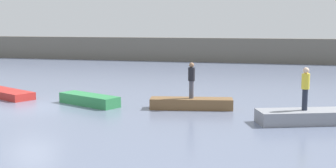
{
  "coord_description": "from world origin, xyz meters",
  "views": [
    {
      "loc": [
        11.5,
        -18.55,
        4.03
      ],
      "look_at": [
        5.88,
        3.67,
        0.86
      ],
      "focal_mm": 46.93,
      "sensor_mm": 36.0,
      "label": 1
    }
  ],
  "objects_px": {
    "rowboat_red": "(7,94)",
    "rowboat_grey": "(304,117)",
    "rowboat_brown": "(191,104)",
    "person_dark_shirt": "(191,78)",
    "person_yellow_shirt": "(305,86)",
    "rowboat_green": "(89,100)"
  },
  "relations": [
    {
      "from": "rowboat_red",
      "to": "person_dark_shirt",
      "type": "xyz_separation_m",
      "value": [
        10.46,
        -0.76,
        1.26
      ]
    },
    {
      "from": "rowboat_red",
      "to": "rowboat_grey",
      "type": "relative_size",
      "value": 1.0
    },
    {
      "from": "rowboat_brown",
      "to": "person_yellow_shirt",
      "type": "bearing_deg",
      "value": -30.48
    },
    {
      "from": "rowboat_green",
      "to": "rowboat_brown",
      "type": "relative_size",
      "value": 0.89
    },
    {
      "from": "rowboat_green",
      "to": "rowboat_brown",
      "type": "distance_m",
      "value": 5.14
    },
    {
      "from": "person_yellow_shirt",
      "to": "rowboat_brown",
      "type": "bearing_deg",
      "value": 159.66
    },
    {
      "from": "rowboat_red",
      "to": "rowboat_green",
      "type": "height_order",
      "value": "rowboat_green"
    },
    {
      "from": "person_dark_shirt",
      "to": "rowboat_brown",
      "type": "bearing_deg",
      "value": -90.0
    },
    {
      "from": "rowboat_grey",
      "to": "person_yellow_shirt",
      "type": "relative_size",
      "value": 2.18
    },
    {
      "from": "rowboat_grey",
      "to": "rowboat_brown",
      "type": "bearing_deg",
      "value": 139.7
    },
    {
      "from": "rowboat_brown",
      "to": "rowboat_red",
      "type": "bearing_deg",
      "value": 165.69
    },
    {
      "from": "rowboat_brown",
      "to": "person_dark_shirt",
      "type": "distance_m",
      "value": 1.2
    },
    {
      "from": "rowboat_grey",
      "to": "person_dark_shirt",
      "type": "height_order",
      "value": "person_dark_shirt"
    },
    {
      "from": "rowboat_green",
      "to": "person_dark_shirt",
      "type": "height_order",
      "value": "person_dark_shirt"
    },
    {
      "from": "rowboat_red",
      "to": "person_yellow_shirt",
      "type": "xyz_separation_m",
      "value": [
        15.49,
        -2.63,
        1.32
      ]
    },
    {
      "from": "rowboat_red",
      "to": "rowboat_brown",
      "type": "bearing_deg",
      "value": 22.76
    },
    {
      "from": "person_dark_shirt",
      "to": "rowboat_grey",
      "type": "bearing_deg",
      "value": -20.34
    },
    {
      "from": "rowboat_grey",
      "to": "person_dark_shirt",
      "type": "bearing_deg",
      "value": 139.7
    },
    {
      "from": "rowboat_green",
      "to": "rowboat_brown",
      "type": "xyz_separation_m",
      "value": [
        5.14,
        0.23,
        -0.0
      ]
    },
    {
      "from": "rowboat_red",
      "to": "rowboat_grey",
      "type": "height_order",
      "value": "rowboat_grey"
    },
    {
      "from": "rowboat_brown",
      "to": "rowboat_grey",
      "type": "bearing_deg",
      "value": -30.48
    },
    {
      "from": "rowboat_grey",
      "to": "person_yellow_shirt",
      "type": "bearing_deg",
      "value": -19.96
    }
  ]
}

